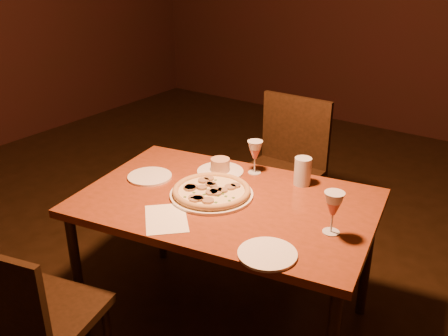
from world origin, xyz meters
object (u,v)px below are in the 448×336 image
Objects in this scene: chair_far at (284,166)px; pizza_plate at (211,191)px; chair_near at (31,318)px; dining_table at (226,211)px.

pizza_plate is at bearing -84.75° from chair_far.
chair_near is 0.89× the size of chair_far.
dining_table is at bearing -79.60° from chair_far.
pizza_plate is at bearing 60.98° from chair_near.
chair_near is 0.88m from pizza_plate.
chair_far reaches higher than chair_near.
chair_far is at bearing 71.39° from chair_near.
dining_table is 1.55× the size of chair_far.
pizza_plate is (-0.07, -0.01, 0.08)m from dining_table.
dining_table is 3.77× the size of pizza_plate.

